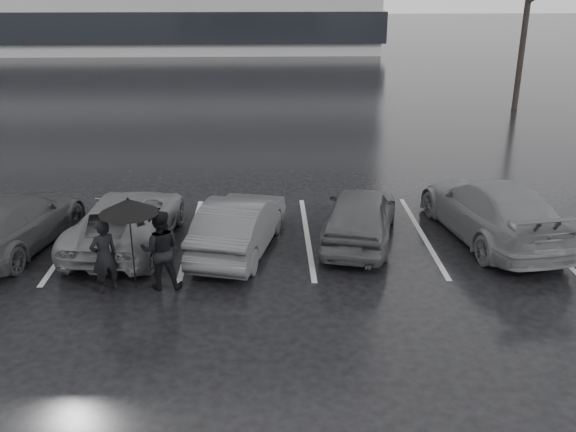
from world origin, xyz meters
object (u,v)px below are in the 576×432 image
at_px(car_west_c, 12,222).
at_px(tree_north, 527,11).
at_px(car_main, 360,215).
at_px(pedestrian_right, 160,250).
at_px(car_west_b, 127,220).
at_px(pedestrian_left, 104,256).
at_px(car_east, 492,210).
at_px(car_west_a, 239,224).

bearing_deg(car_west_c, tree_north, -128.00).
height_order(car_main, tree_north, tree_north).
xyz_separation_m(car_main, pedestrian_right, (-4.30, -2.22, 0.17)).
relative_size(car_west_b, pedestrian_left, 2.86).
bearing_deg(car_main, car_east, -164.59).
distance_m(car_west_b, pedestrian_left, 2.32).
height_order(car_main, pedestrian_right, pedestrian_right).
distance_m(car_west_b, car_east, 8.58).
xyz_separation_m(car_main, pedestrian_left, (-5.39, -2.35, 0.10)).
distance_m(car_west_c, pedestrian_right, 4.24).
xyz_separation_m(car_west_c, tree_north, (17.19, 15.00, 3.60)).
bearing_deg(car_west_b, pedestrian_left, 96.51).
bearing_deg(car_main, tree_north, -107.83).
bearing_deg(car_west_a, tree_north, -114.73).
xyz_separation_m(car_east, pedestrian_left, (-8.54, -2.43, 0.05)).
height_order(car_west_b, car_west_c, car_west_c).
xyz_separation_m(car_west_a, pedestrian_right, (-1.49, -1.76, 0.19)).
relative_size(car_west_c, pedestrian_right, 2.71).
xyz_separation_m(car_east, pedestrian_right, (-7.45, -2.30, 0.11)).
bearing_deg(car_west_c, car_main, -167.95).
relative_size(car_west_b, car_west_c, 0.97).
relative_size(car_west_c, car_east, 0.91).
bearing_deg(pedestrian_right, car_west_b, -66.37).
height_order(pedestrian_left, tree_north, tree_north).
xyz_separation_m(car_west_b, car_west_c, (-2.58, -0.13, 0.05)).
xyz_separation_m(car_west_b, car_east, (8.57, 0.11, 0.11)).
xyz_separation_m(car_main, car_east, (3.15, 0.08, 0.06)).
relative_size(car_west_c, tree_north, 0.53).
height_order(car_main, pedestrian_left, pedestrian_left).
relative_size(car_east, pedestrian_right, 2.97).
height_order(car_main, car_west_c, car_main).
relative_size(car_west_a, pedestrian_left, 2.56).
bearing_deg(car_east, pedestrian_right, 8.14).
distance_m(car_main, car_west_b, 5.42).
distance_m(car_main, car_west_c, 8.00).
relative_size(car_west_b, pedestrian_right, 2.62).
bearing_deg(pedestrian_right, car_east, -166.37).
distance_m(pedestrian_left, tree_north, 22.80).
bearing_deg(car_west_c, car_west_b, -166.20).
bearing_deg(car_west_c, car_east, -167.86).
relative_size(car_main, pedestrian_right, 2.33).
distance_m(pedestrian_right, tree_north, 22.01).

